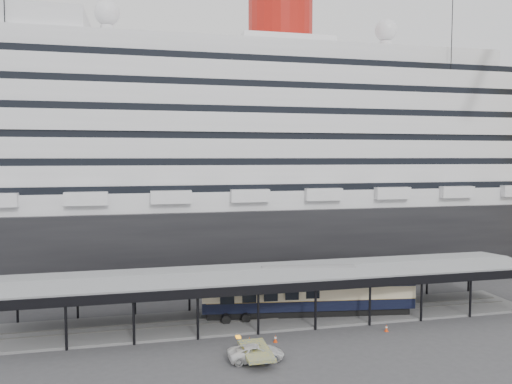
# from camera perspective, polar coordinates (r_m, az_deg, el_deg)

# --- Properties ---
(ground) EXTENTS (200.00, 200.00, 0.00)m
(ground) POSITION_cam_1_polar(r_m,az_deg,el_deg) (49.53, 3.90, -16.02)
(ground) COLOR #38383B
(ground) RESTS_ON ground
(cruise_ship) EXTENTS (130.00, 30.00, 43.90)m
(cruise_ship) POSITION_cam_1_polar(r_m,az_deg,el_deg) (77.70, -2.92, 5.05)
(cruise_ship) COLOR black
(cruise_ship) RESTS_ON ground
(platform_canopy) EXTENTS (56.00, 9.18, 5.30)m
(platform_canopy) POSITION_cam_1_polar(r_m,az_deg,el_deg) (53.37, 2.31, -11.86)
(platform_canopy) COLOR slate
(platform_canopy) RESTS_ON ground
(port_truck) EXTENTS (4.71, 2.19, 1.31)m
(port_truck) POSITION_cam_1_polar(r_m,az_deg,el_deg) (43.72, 0.01, -17.89)
(port_truck) COLOR silver
(port_truck) RESTS_ON ground
(pullman_carriage) EXTENTS (22.62, 5.89, 22.03)m
(pullman_carriage) POSITION_cam_1_polar(r_m,az_deg,el_deg) (54.30, 5.98, -11.26)
(pullman_carriage) COLOR black
(pullman_carriage) RESTS_ON ground
(traffic_cone_left) EXTENTS (0.42, 0.42, 0.68)m
(traffic_cone_left) POSITION_cam_1_polar(r_m,az_deg,el_deg) (47.67, 2.23, -16.40)
(traffic_cone_left) COLOR #F0420D
(traffic_cone_left) RESTS_ON ground
(traffic_cone_mid) EXTENTS (0.48, 0.48, 0.72)m
(traffic_cone_mid) POSITION_cam_1_polar(r_m,az_deg,el_deg) (47.11, -0.74, -16.62)
(traffic_cone_mid) COLOR #D9540C
(traffic_cone_mid) RESTS_ON ground
(traffic_cone_right) EXTENTS (0.39, 0.39, 0.67)m
(traffic_cone_right) POSITION_cam_1_polar(r_m,az_deg,el_deg) (51.89, 14.68, -14.81)
(traffic_cone_right) COLOR #F1400D
(traffic_cone_right) RESTS_ON ground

